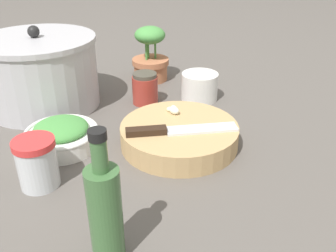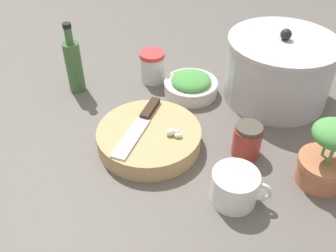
% 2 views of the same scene
% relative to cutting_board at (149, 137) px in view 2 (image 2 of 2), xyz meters
% --- Properties ---
extents(ground_plane, '(5.00, 5.00, 0.00)m').
position_rel_cutting_board_xyz_m(ground_plane, '(-0.06, 0.05, -0.02)').
color(ground_plane, '#56514C').
extents(cutting_board, '(0.24, 0.24, 0.05)m').
position_rel_cutting_board_xyz_m(cutting_board, '(0.00, 0.00, 0.00)').
color(cutting_board, tan).
rests_on(cutting_board, ground_plane).
extents(chef_knife, '(0.20, 0.14, 0.01)m').
position_rel_cutting_board_xyz_m(chef_knife, '(-0.02, -0.01, 0.03)').
color(chef_knife, black).
rests_on(chef_knife, cutting_board).
extents(garlic_cloves, '(0.03, 0.03, 0.02)m').
position_rel_cutting_board_xyz_m(garlic_cloves, '(0.03, 0.05, 0.03)').
color(garlic_cloves, '#E5E8C2').
rests_on(garlic_cloves, cutting_board).
extents(herb_bowl, '(0.15, 0.15, 0.06)m').
position_rel_cutting_board_xyz_m(herb_bowl, '(-0.19, 0.15, 0.01)').
color(herb_bowl, silver).
rests_on(herb_bowl, ground_plane).
extents(spice_jar, '(0.07, 0.07, 0.09)m').
position_rel_cutting_board_xyz_m(spice_jar, '(-0.28, 0.06, 0.02)').
color(spice_jar, silver).
rests_on(spice_jar, ground_plane).
extents(coffee_mug, '(0.09, 0.12, 0.07)m').
position_rel_cutting_board_xyz_m(coffee_mug, '(0.20, 0.14, 0.01)').
color(coffee_mug, silver).
rests_on(coffee_mug, ground_plane).
extents(honey_jar, '(0.07, 0.07, 0.08)m').
position_rel_cutting_board_xyz_m(honey_jar, '(0.07, 0.21, 0.02)').
color(honey_jar, '#9E3328').
rests_on(honey_jar, ground_plane).
extents(oil_bottle, '(0.05, 0.05, 0.20)m').
position_rel_cutting_board_xyz_m(oil_bottle, '(-0.28, -0.16, 0.06)').
color(oil_bottle, '#3D6638').
rests_on(oil_bottle, ground_plane).
extents(stock_pot, '(0.29, 0.29, 0.20)m').
position_rel_cutting_board_xyz_m(stock_pot, '(-0.13, 0.37, 0.06)').
color(stock_pot, '#B2B2B7').
rests_on(stock_pot, ground_plane).
extents(potted_herb, '(0.11, 0.11, 0.16)m').
position_rel_cutting_board_xyz_m(potted_herb, '(0.19, 0.34, 0.05)').
color(potted_herb, '#B26B47').
rests_on(potted_herb, ground_plane).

